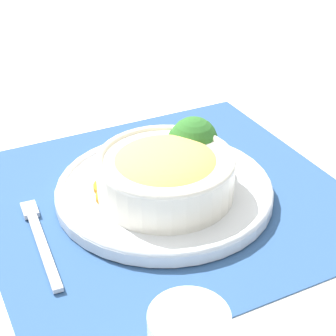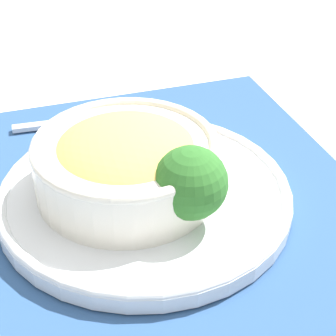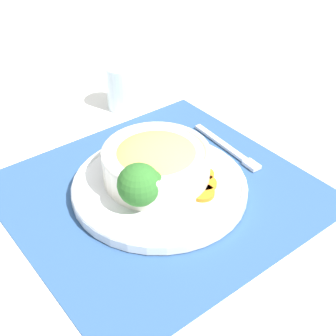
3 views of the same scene
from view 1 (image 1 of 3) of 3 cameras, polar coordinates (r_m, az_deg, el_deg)
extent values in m
plane|color=white|center=(0.79, -0.38, -3.11)|extent=(4.00, 4.00, 0.00)
cube|color=#2D5184|center=(0.79, -0.38, -2.99)|extent=(0.50, 0.47, 0.00)
cylinder|color=silver|center=(0.78, -0.38, -2.38)|extent=(0.30, 0.30, 0.02)
torus|color=silver|center=(0.78, -0.38, -1.89)|extent=(0.30, 0.30, 0.01)
cylinder|color=silver|center=(0.75, -0.26, -0.90)|extent=(0.18, 0.18, 0.05)
torus|color=silver|center=(0.73, -0.27, 0.89)|extent=(0.19, 0.19, 0.01)
ellipsoid|color=#E0B75B|center=(0.74, -0.26, -0.01)|extent=(0.15, 0.15, 0.06)
cylinder|color=#759E51|center=(0.82, 2.55, 0.62)|extent=(0.02, 0.02, 0.02)
sphere|color=#2D6B28|center=(0.80, 2.61, 2.79)|extent=(0.07, 0.07, 0.07)
sphere|color=#2D6B28|center=(0.80, 1.11, 3.09)|extent=(0.03, 0.03, 0.03)
sphere|color=#2D6B28|center=(0.80, 3.95, 3.07)|extent=(0.03, 0.03, 0.03)
cylinder|color=orange|center=(0.82, -4.84, -0.03)|extent=(0.04, 0.04, 0.01)
cylinder|color=orange|center=(0.80, -5.70, -0.90)|extent=(0.04, 0.04, 0.01)
cylinder|color=orange|center=(0.78, -6.03, -1.89)|extent=(0.04, 0.04, 0.01)
cylinder|color=orange|center=(0.76, -5.75, -2.91)|extent=(0.04, 0.04, 0.01)
cube|color=silver|center=(0.72, -12.72, -7.47)|extent=(0.03, 0.18, 0.01)
cube|color=silver|center=(0.78, -13.86, -4.14)|extent=(0.02, 0.03, 0.01)
camera|label=2|loc=(0.87, 33.57, 21.47)|focal=60.00mm
camera|label=3|loc=(1.27, 5.75, 34.52)|focal=50.00mm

